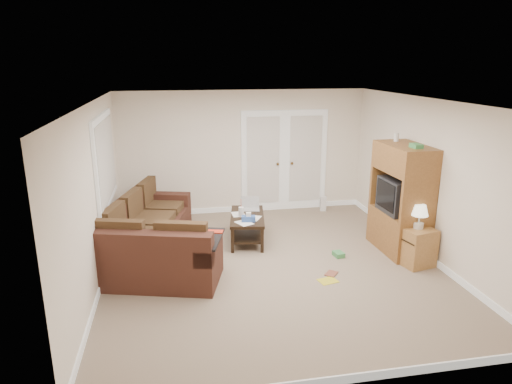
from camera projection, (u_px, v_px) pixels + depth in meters
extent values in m
plane|color=gray|center=(272.00, 266.00, 7.03)|extent=(5.50, 5.50, 0.00)
cube|color=white|center=(274.00, 101.00, 6.34)|extent=(5.00, 5.50, 0.02)
cube|color=white|center=(95.00, 197.00, 6.25)|extent=(0.02, 5.50, 2.50)
cube|color=white|center=(429.00, 180.00, 7.12)|extent=(0.02, 5.50, 2.50)
cube|color=white|center=(244.00, 152.00, 9.29)|extent=(5.00, 0.02, 2.50)
cube|color=white|center=(339.00, 268.00, 4.09)|extent=(5.00, 0.02, 2.50)
cube|color=white|center=(263.00, 163.00, 9.39)|extent=(0.90, 0.04, 2.13)
cube|color=white|center=(305.00, 161.00, 9.55)|extent=(0.90, 0.04, 2.13)
cube|color=white|center=(263.00, 161.00, 9.35)|extent=(0.68, 0.02, 1.80)
cube|color=white|center=(306.00, 159.00, 9.51)|extent=(0.68, 0.02, 1.80)
cube|color=white|center=(105.00, 160.00, 7.12)|extent=(0.04, 1.92, 1.42)
cube|color=white|center=(106.00, 160.00, 7.12)|extent=(0.02, 1.74, 1.24)
cube|color=#46251B|center=(149.00, 235.00, 7.67)|extent=(1.52, 2.51, 0.43)
cube|color=#46251B|center=(127.00, 210.00, 7.58)|extent=(0.87, 2.33, 0.44)
cube|color=#46251B|center=(165.00, 199.00, 8.59)|extent=(0.95, 0.48, 0.22)
cube|color=#4B341E|center=(153.00, 220.00, 7.59)|extent=(1.19, 2.33, 0.12)
cube|color=#46251B|center=(155.00, 267.00, 6.51)|extent=(2.02, 1.38, 0.43)
cube|color=#46251B|center=(145.00, 248.00, 6.07)|extent=(1.84, 0.73, 0.44)
cube|color=#46251B|center=(209.00, 247.00, 6.35)|extent=(0.48, 0.95, 0.22)
cube|color=#4B341E|center=(155.00, 246.00, 6.51)|extent=(1.84, 1.06, 0.12)
cube|color=black|center=(209.00, 239.00, 6.32)|extent=(0.53, 0.88, 0.03)
cube|color=red|center=(212.00, 232.00, 6.53)|extent=(0.35, 0.21, 0.02)
cube|color=black|center=(247.00, 217.00, 7.91)|extent=(0.75, 1.22, 0.05)
cube|color=black|center=(247.00, 232.00, 7.99)|extent=(0.65, 1.12, 0.03)
cylinder|color=silver|center=(241.00, 212.00, 7.83)|extent=(0.09, 0.09, 0.17)
cylinder|color=red|center=(241.00, 203.00, 7.79)|extent=(0.01, 0.01, 0.14)
cube|color=#2F529B|center=(248.00, 219.00, 7.59)|extent=(0.24, 0.16, 0.09)
cube|color=white|center=(247.00, 217.00, 7.81)|extent=(0.47, 0.67, 0.00)
cube|color=brown|center=(399.00, 231.00, 7.55)|extent=(0.64, 1.12, 0.67)
cube|color=brown|center=(405.00, 159.00, 7.21)|extent=(0.64, 1.12, 0.44)
cube|color=black|center=(401.00, 196.00, 7.38)|extent=(0.55, 0.68, 0.55)
cube|color=black|center=(385.00, 195.00, 7.32)|extent=(0.03, 0.58, 0.44)
cube|color=#3F8C4B|center=(416.00, 146.00, 6.88)|extent=(0.14, 0.20, 0.07)
cylinder|color=silver|center=(396.00, 137.00, 7.45)|extent=(0.08, 0.08, 0.13)
cube|color=#A9763E|center=(416.00, 246.00, 7.01)|extent=(0.54, 0.54, 0.59)
cylinder|color=beige|center=(418.00, 225.00, 6.91)|extent=(0.15, 0.15, 0.09)
cylinder|color=beige|center=(419.00, 219.00, 6.88)|extent=(0.03, 0.03, 0.13)
cone|color=#EBEACB|center=(420.00, 210.00, 6.85)|extent=(0.26, 0.26, 0.16)
cube|color=silver|center=(323.00, 204.00, 9.59)|extent=(0.14, 0.13, 0.31)
cube|color=gold|center=(328.00, 281.00, 6.55)|extent=(0.31, 0.27, 0.01)
cube|color=#3F8C4B|center=(339.00, 254.00, 7.36)|extent=(0.17, 0.21, 0.08)
imported|color=brown|center=(327.00, 273.00, 6.79)|extent=(0.25, 0.25, 0.02)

